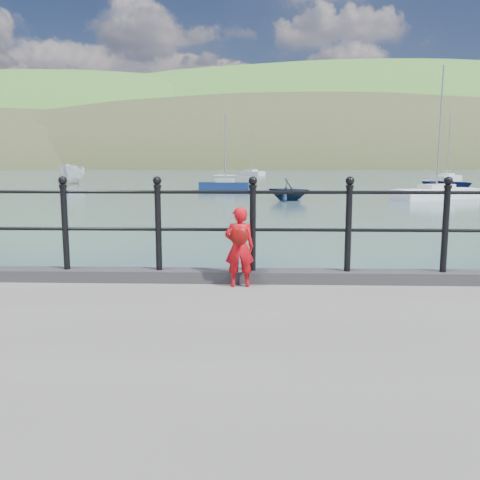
{
  "coord_description": "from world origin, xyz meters",
  "views": [
    {
      "loc": [
        0.66,
        -6.5,
        2.53
      ],
      "look_at": [
        0.44,
        -0.2,
        1.55
      ],
      "focal_mm": 38.0,
      "sensor_mm": 36.0,
      "label": 1
    }
  ],
  "objects_px": {
    "launch_white": "(73,174)",
    "sailboat_port": "(225,186)",
    "launch_blue": "(448,183)",
    "sailboat_near": "(436,194)",
    "launch_navy": "(289,189)",
    "railing": "(205,218)",
    "sailboat_deep": "(252,173)",
    "sailboat_far": "(447,178)",
    "child": "(239,246)"
  },
  "relations": [
    {
      "from": "launch_white",
      "to": "sailboat_port",
      "type": "bearing_deg",
      "value": -37.33
    },
    {
      "from": "launch_white",
      "to": "sailboat_near",
      "type": "relative_size",
      "value": 0.65
    },
    {
      "from": "launch_navy",
      "to": "sailboat_deep",
      "type": "xyz_separation_m",
      "value": [
        -3.18,
        63.98,
        -0.39
      ]
    },
    {
      "from": "launch_white",
      "to": "sailboat_far",
      "type": "distance_m",
      "value": 46.86
    },
    {
      "from": "sailboat_deep",
      "to": "launch_white",
      "type": "bearing_deg",
      "value": -65.73
    },
    {
      "from": "launch_blue",
      "to": "sailboat_port",
      "type": "bearing_deg",
      "value": 153.05
    },
    {
      "from": "launch_navy",
      "to": "sailboat_port",
      "type": "xyz_separation_m",
      "value": [
        -4.94,
        12.3,
        -0.4
      ]
    },
    {
      "from": "railing",
      "to": "child",
      "type": "relative_size",
      "value": 18.38
    },
    {
      "from": "sailboat_near",
      "to": "launch_blue",
      "type": "bearing_deg",
      "value": 37.96
    },
    {
      "from": "launch_blue",
      "to": "sailboat_deep",
      "type": "bearing_deg",
      "value": 75.71
    },
    {
      "from": "child",
      "to": "sailboat_far",
      "type": "distance_m",
      "value": 66.75
    },
    {
      "from": "launch_blue",
      "to": "sailboat_deep",
      "type": "xyz_separation_m",
      "value": [
        -19.16,
        48.38,
        -0.17
      ]
    },
    {
      "from": "launch_white",
      "to": "sailboat_port",
      "type": "xyz_separation_m",
      "value": [
        17.5,
        -10.28,
        -0.79
      ]
    },
    {
      "from": "launch_navy",
      "to": "sailboat_deep",
      "type": "height_order",
      "value": "sailboat_deep"
    },
    {
      "from": "launch_blue",
      "to": "sailboat_near",
      "type": "xyz_separation_m",
      "value": [
        -5.87,
        -13.87,
        -0.17
      ]
    },
    {
      "from": "launch_navy",
      "to": "sailboat_near",
      "type": "xyz_separation_m",
      "value": [
        10.11,
        1.72,
        -0.4
      ]
    },
    {
      "from": "child",
      "to": "launch_white",
      "type": "xyz_separation_m",
      "value": [
        -20.21,
        49.75,
        -0.38
      ]
    },
    {
      "from": "launch_white",
      "to": "sailboat_deep",
      "type": "distance_m",
      "value": 45.66
    },
    {
      "from": "child",
      "to": "sailboat_deep",
      "type": "xyz_separation_m",
      "value": [
        -0.95,
        91.14,
        -1.16
      ]
    },
    {
      "from": "railing",
      "to": "sailboat_far",
      "type": "height_order",
      "value": "sailboat_far"
    },
    {
      "from": "child",
      "to": "launch_white",
      "type": "bearing_deg",
      "value": -73.59
    },
    {
      "from": "sailboat_near",
      "to": "sailboat_far",
      "type": "relative_size",
      "value": 0.97
    },
    {
      "from": "sailboat_deep",
      "to": "sailboat_far",
      "type": "height_order",
      "value": "sailboat_far"
    },
    {
      "from": "sailboat_port",
      "to": "sailboat_near",
      "type": "relative_size",
      "value": 0.75
    },
    {
      "from": "railing",
      "to": "launch_navy",
      "type": "distance_m",
      "value": 27.06
    },
    {
      "from": "sailboat_far",
      "to": "railing",
      "type": "bearing_deg",
      "value": -162.85
    },
    {
      "from": "child",
      "to": "sailboat_near",
      "type": "xyz_separation_m",
      "value": [
        12.35,
        28.88,
        -1.16
      ]
    },
    {
      "from": "launch_navy",
      "to": "sailboat_port",
      "type": "relative_size",
      "value": 0.41
    },
    {
      "from": "launch_blue",
      "to": "launch_white",
      "type": "distance_m",
      "value": 39.06
    },
    {
      "from": "launch_white",
      "to": "launch_navy",
      "type": "xyz_separation_m",
      "value": [
        22.45,
        -22.58,
        -0.39
      ]
    },
    {
      "from": "sailboat_near",
      "to": "sailboat_far",
      "type": "height_order",
      "value": "sailboat_far"
    },
    {
      "from": "railing",
      "to": "sailboat_port",
      "type": "xyz_separation_m",
      "value": [
        -2.27,
        39.2,
        -1.48
      ]
    },
    {
      "from": "child",
      "to": "launch_blue",
      "type": "height_order",
      "value": "child"
    },
    {
      "from": "launch_white",
      "to": "sailboat_near",
      "type": "distance_m",
      "value": 38.68
    },
    {
      "from": "child",
      "to": "launch_blue",
      "type": "distance_m",
      "value": 46.48
    },
    {
      "from": "railing",
      "to": "launch_blue",
      "type": "bearing_deg",
      "value": 66.3
    },
    {
      "from": "sailboat_near",
      "to": "launch_white",
      "type": "bearing_deg",
      "value": 118.23
    },
    {
      "from": "sailboat_near",
      "to": "railing",
      "type": "bearing_deg",
      "value": -143.19
    },
    {
      "from": "railing",
      "to": "launch_white",
      "type": "bearing_deg",
      "value": 111.78
    },
    {
      "from": "launch_navy",
      "to": "sailboat_near",
      "type": "relative_size",
      "value": 0.31
    },
    {
      "from": "launch_blue",
      "to": "launch_white",
      "type": "bearing_deg",
      "value": 133.8
    },
    {
      "from": "launch_blue",
      "to": "launch_navy",
      "type": "height_order",
      "value": "launch_navy"
    },
    {
      "from": "launch_blue",
      "to": "sailboat_deep",
      "type": "distance_m",
      "value": 52.04
    },
    {
      "from": "launch_navy",
      "to": "sailboat_far",
      "type": "height_order",
      "value": "sailboat_far"
    },
    {
      "from": "child",
      "to": "launch_blue",
      "type": "bearing_deg",
      "value": -118.78
    },
    {
      "from": "railing",
      "to": "launch_navy",
      "type": "relative_size",
      "value": 6.48
    },
    {
      "from": "launch_white",
      "to": "railing",
      "type": "bearing_deg",
      "value": -75.11
    },
    {
      "from": "launch_blue",
      "to": "sailboat_near",
      "type": "height_order",
      "value": "sailboat_near"
    },
    {
      "from": "launch_navy",
      "to": "sailboat_far",
      "type": "relative_size",
      "value": 0.3
    },
    {
      "from": "sailboat_port",
      "to": "railing",
      "type": "bearing_deg",
      "value": -76.91
    }
  ]
}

